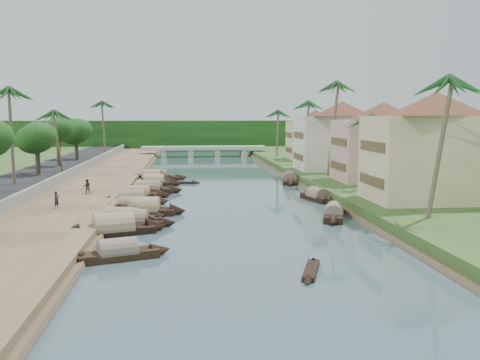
{
  "coord_description": "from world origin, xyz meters",
  "views": [
    {
      "loc": [
        -4.37,
        -49.95,
        9.14
      ],
      "look_at": [
        1.83,
        9.65,
        2.0
      ],
      "focal_mm": 40.0,
      "sensor_mm": 36.0,
      "label": 1
    }
  ],
  "objects": [
    {
      "name": "sampan_13",
      "position": [
        -8.96,
        27.42,
        0.42
      ],
      "size": [
        8.15,
        4.74,
        2.23
      ],
      "rotation": [
        0.0,
        0.0,
        -0.4
      ],
      "color": "black",
      "rests_on": "ground"
    },
    {
      "name": "canoe_2",
      "position": [
        -5.38,
        22.98,
        0.1
      ],
      "size": [
        6.32,
        0.95,
        0.92
      ],
      "rotation": [
        0.0,
        0.0,
        -0.01
      ],
      "color": "black",
      "rests_on": "ground"
    },
    {
      "name": "sampan_0",
      "position": [
        -8.71,
        -15.86,
        0.41
      ],
      "size": [
        7.28,
        3.77,
        1.94
      ],
      "rotation": [
        0.0,
        0.0,
        0.34
      ],
      "color": "black",
      "rests_on": "ground"
    },
    {
      "name": "building_distant",
      "position": [
        19.99,
        48.0,
        5.88
      ],
      "size": [
        12.62,
        12.62,
        9.2
      ],
      "color": "beige",
      "rests_on": "right_bank"
    },
    {
      "name": "sampan_7",
      "position": [
        -9.66,
        10.45,
        0.41
      ],
      "size": [
        7.62,
        1.86,
        2.04
      ],
      "rotation": [
        0.0,
        0.0,
        -0.02
      ],
      "color": "black",
      "rests_on": "ground"
    },
    {
      "name": "sampan_4",
      "position": [
        -9.45,
        1.25,
        0.41
      ],
      "size": [
        7.52,
        3.46,
        2.11
      ],
      "rotation": [
        0.0,
        0.0,
        -0.26
      ],
      "color": "black",
      "rests_on": "ground"
    },
    {
      "name": "sampan_12",
      "position": [
        -8.62,
        27.88,
        0.42
      ],
      "size": [
        9.62,
        2.31,
        2.26
      ],
      "rotation": [
        0.0,
        0.0,
        -0.06
      ],
      "color": "black",
      "rests_on": "ground"
    },
    {
      "name": "left_bank",
      "position": [
        -16.0,
        20.0,
        0.4
      ],
      "size": [
        10.0,
        180.0,
        0.8
      ],
      "primitive_type": "cube",
      "color": "brown",
      "rests_on": "ground"
    },
    {
      "name": "canoe_1",
      "position": [
        -8.49,
        -2.27,
        0.1
      ],
      "size": [
        5.18,
        3.04,
        0.86
      ],
      "rotation": [
        0.0,
        0.0,
        0.44
      ],
      "color": "black",
      "rests_on": "ground"
    },
    {
      "name": "retaining_wall",
      "position": [
        -20.2,
        20.0,
        1.35
      ],
      "size": [
        0.4,
        180.0,
        1.1
      ],
      "primitive_type": "cube",
      "color": "slate",
      "rests_on": "left_bank"
    },
    {
      "name": "palm_0",
      "position": [
        15.0,
        -10.25,
        11.79
      ],
      "size": [
        3.2,
        3.2,
        12.39
      ],
      "color": "brown",
      "rests_on": "ground"
    },
    {
      "name": "palm_8",
      "position": [
        -20.5,
        60.72,
        11.75
      ],
      "size": [
        3.2,
        3.2,
        12.17
      ],
      "color": "brown",
      "rests_on": "ground"
    },
    {
      "name": "palm_1",
      "position": [
        16.0,
        6.99,
        9.0
      ],
      "size": [
        3.2,
        3.2,
        9.52
      ],
      "color": "brown",
      "rests_on": "ground"
    },
    {
      "name": "tree_3",
      "position": [
        -24.0,
        23.95,
        6.22
      ],
      "size": [
        4.73,
        4.73,
        6.84
      ],
      "color": "#493929",
      "rests_on": "ground"
    },
    {
      "name": "sampan_11",
      "position": [
        -8.42,
        21.06,
        0.41
      ],
      "size": [
        7.57,
        2.3,
        2.15
      ],
      "rotation": [
        0.0,
        0.0,
        -0.09
      ],
      "color": "black",
      "rests_on": "ground"
    },
    {
      "name": "tree_4",
      "position": [
        -24.0,
        36.14,
        6.97
      ],
      "size": [
        4.4,
        4.4,
        7.49
      ],
      "color": "#493929",
      "rests_on": "ground"
    },
    {
      "name": "sampan_14",
      "position": [
        8.96,
        -3.67,
        0.41
      ],
      "size": [
        3.78,
        8.07,
        1.97
      ],
      "rotation": [
        0.0,
        0.0,
        1.27
      ],
      "color": "black",
      "rests_on": "ground"
    },
    {
      "name": "palm_3",
      "position": [
        16.0,
        39.7,
        11.3
      ],
      "size": [
        3.2,
        3.2,
        11.89
      ],
      "color": "brown",
      "rests_on": "ground"
    },
    {
      "name": "road",
      "position": [
        -24.5,
        20.0,
        0.7
      ],
      "size": [
        8.0,
        180.0,
        1.4
      ],
      "primitive_type": "cube",
      "color": "black",
      "rests_on": "ground"
    },
    {
      "name": "person_far",
      "position": [
        -14.93,
        8.77,
        1.61
      ],
      "size": [
        0.88,
        0.74,
        1.62
      ],
      "primitive_type": "imported",
      "rotation": [
        0.0,
        0.0,
        3.31
      ],
      "color": "#343024",
      "rests_on": "left_bank"
    },
    {
      "name": "bridge",
      "position": [
        0.0,
        72.0,
        1.72
      ],
      "size": [
        28.0,
        4.0,
        2.4
      ],
      "color": "#A4A59A",
      "rests_on": "ground"
    },
    {
      "name": "sampan_15",
      "position": [
        10.07,
        6.71,
        0.41
      ],
      "size": [
        3.22,
        7.56,
        2.02
      ],
      "rotation": [
        0.0,
        0.0,
        1.81
      ],
      "color": "black",
      "rests_on": "ground"
    },
    {
      "name": "palm_2",
      "position": [
        15.0,
        19.8,
        13.22
      ],
      "size": [
        3.2,
        3.2,
        13.89
      ],
      "color": "brown",
      "rests_on": "ground"
    },
    {
      "name": "sampan_1",
      "position": [
        -9.95,
        -8.31,
        0.42
      ],
      "size": [
        8.97,
        4.67,
        2.56
      ],
      "rotation": [
        0.0,
        0.0,
        0.32
      ],
      "color": "black",
      "rests_on": "ground"
    },
    {
      "name": "tree_6",
      "position": [
        24.0,
        29.55,
        6.05
      ],
      "size": [
        4.36,
        4.36,
        6.74
      ],
      "color": "#493929",
      "rests_on": "ground"
    },
    {
      "name": "sampan_16",
      "position": [
        10.15,
        22.63,
        0.42
      ],
      "size": [
        3.36,
        9.65,
        2.3
      ],
      "rotation": [
        0.0,
        0.0,
        1.4
      ],
      "color": "black",
      "rests_on": "ground"
    },
    {
      "name": "building_mid",
      "position": [
        19.99,
        14.0,
        6.13
      ],
      "size": [
        14.11,
        14.11,
        9.7
      ],
      "color": "#DEA59D",
      "rests_on": "right_bank"
    },
    {
      "name": "sampan_3",
      "position": [
        -8.78,
        -5.41,
        0.41
      ],
      "size": [
        7.63,
        2.42,
        2.05
      ],
      "rotation": [
        0.0,
        0.0,
        -0.12
      ],
      "color": "black",
      "rests_on": "ground"
    },
    {
      "name": "building_near",
      "position": [
        18.99,
        -2.0,
        6.38
      ],
      "size": [
        14.85,
        14.85,
        10.2
      ],
      "color": "beige",
      "rests_on": "right_bank"
    },
    {
      "name": "palm_6",
      "position": [
        -22.0,
        28.12,
        9.64
      ],
      "size": [
        3.2,
        3.2,
        9.97
      ],
      "color": "brown",
      "rests_on": "ground"
    },
    {
      "name": "tree_5",
      "position": [
        -24.0,
        50.03,
        6.34
      ],
      "size": [
        5.25,
        5.25,
        7.17
      ],
      "color": "#493929",
      "rests_on": "ground"
    },
    {
      "name": "palm_5",
      "position": [
        -24.0,
        13.56,
        11.99
      ],
      "size": [
        3.2,
        3.2,
        12.41
      ],
      "color": "brown",
      "rests_on": "ground"
    },
    {
      "name": "sampan_10",
      "position": [
        -8.85,
        23.25,
        0.41
      ],
      "size": [
        6.83,
        1.66,
        1.93
      ],
      "rotation": [
        0.0,
        0.0,
        -0.0
      ],
      "color": "black",
      "rests_on": "ground"
    },
    {
      "name": "sampan_2",
      "position": [
        -9.62,
        -4.41,
        0.41
      ],
      "size": [
        8.06,
        3.93,
        2.11
      ],
      "rotation": [
        0.0,
        0.0,
        -0.31
      ],
      "color": "black",
      "rests_on": "ground"
    },
    {
      "name": "sampan_9",
      "position": [
        -8.64,
        14.63,
        0.41
      ],
      "size": [
        8.45,
        2.82,
        2.11
      ],
      "rotation": [
        0.0,
        0.0,
        -0.15
      ],
      "color": "black",
      "rests_on": "ground"
    },
    {
      "name": "building_far",
      "position": [
        18.99,
        28.0,
        6.38
      ],
      "size": [
        15.59,
        15.59,
        10.2
      ],
      "color": "white",
      "rests_on": "right_bank"
    },
    {
      "name": "treeline",
      "position": [
        0.0,
        100.0,
        4.0
      ],
      "size": [
        120.0,
        14.0,
        8.0
      ],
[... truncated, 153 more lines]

